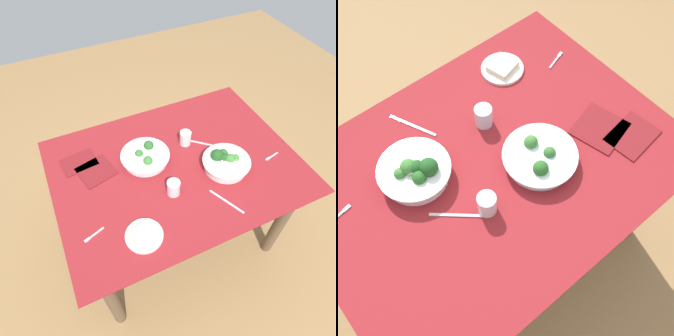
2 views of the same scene
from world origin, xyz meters
The scene contains 13 objects.
ground_plane centered at (0.00, 0.00, 0.00)m, with size 6.00×6.00×0.00m, color #9E7547.
dining_table centered at (0.00, 0.00, 0.65)m, with size 1.32×0.99×0.77m.
broccoli_bowl_far centered at (-0.23, 0.12, 0.81)m, with size 0.26×0.26×0.11m.
broccoli_bowl_near centered at (0.14, -0.10, 0.80)m, with size 0.27×0.27×0.09m.
bread_side_plate centered at (0.31, 0.32, 0.79)m, with size 0.17×0.17×0.03m.
water_glass_center centered at (0.09, 0.16, 0.82)m, with size 0.07×0.07×0.08m, color silver.
water_glass_side centered at (-0.12, -0.13, 0.82)m, with size 0.07×0.07×0.08m, color silver.
fork_by_far_bowl centered at (0.52, 0.22, 0.78)m, with size 0.10×0.04×0.00m.
fork_by_near_bowl centered at (-0.51, 0.17, 0.78)m, with size 0.09×0.03×0.00m.
table_knife_left centered at (-0.21, -0.09, 0.78)m, with size 0.20×0.01×0.00m, color #B7B7BC.
table_knife_right centered at (-0.12, 0.32, 0.78)m, with size 0.20×0.01×0.00m, color #B7B7BC.
napkin_folded_upper centered at (0.41, -0.14, 0.78)m, with size 0.18×0.17×0.01m, color maroon.
napkin_folded_lower centered at (0.48, -0.24, 0.78)m, with size 0.18×0.14×0.01m, color maroon.
Camera 2 is at (-0.45, -0.63, 2.08)m, focal length 45.45 mm.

